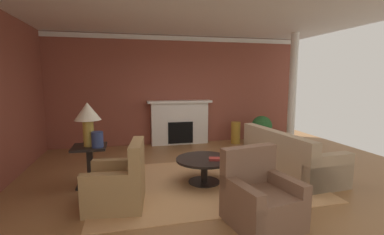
# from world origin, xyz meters

# --- Properties ---
(ground_plane) EXTENTS (9.02, 9.02, 0.00)m
(ground_plane) POSITION_xyz_m (0.00, 0.00, 0.00)
(ground_plane) COLOR olive
(wall_fireplace) EXTENTS (7.54, 0.12, 3.02)m
(wall_fireplace) POSITION_xyz_m (0.00, 2.97, 1.51)
(wall_fireplace) COLOR brown
(wall_fireplace) RESTS_ON ground_plane
(ceiling_panel) EXTENTS (7.54, 6.42, 0.06)m
(ceiling_panel) POSITION_xyz_m (0.00, 0.30, 3.05)
(ceiling_panel) COLOR white
(crown_moulding) EXTENTS (7.54, 0.08, 0.12)m
(crown_moulding) POSITION_xyz_m (0.00, 2.89, 2.94)
(crown_moulding) COLOR white
(area_rug) EXTENTS (3.76, 2.59, 0.01)m
(area_rug) POSITION_xyz_m (-0.11, -0.27, 0.01)
(area_rug) COLOR tan
(area_rug) RESTS_ON ground_plane
(fireplace) EXTENTS (1.80, 0.35, 1.24)m
(fireplace) POSITION_xyz_m (0.02, 2.76, 0.59)
(fireplace) COLOR white
(fireplace) RESTS_ON ground_plane
(sofa) EXTENTS (1.09, 2.17, 0.85)m
(sofa) POSITION_xyz_m (1.64, -0.13, 0.30)
(sofa) COLOR tan
(sofa) RESTS_ON ground_plane
(armchair_near_window) EXTENTS (0.89, 0.89, 0.95)m
(armchair_near_window) POSITION_xyz_m (-1.57, -0.84, 0.31)
(armchair_near_window) COLOR #9E7A4C
(armchair_near_window) RESTS_ON ground_plane
(armchair_facing_fireplace) EXTENTS (0.93, 0.93, 0.95)m
(armchair_facing_fireplace) POSITION_xyz_m (0.20, -1.77, 0.31)
(armchair_facing_fireplace) COLOR brown
(armchair_facing_fireplace) RESTS_ON ground_plane
(coffee_table) EXTENTS (1.00, 1.00, 0.45)m
(coffee_table) POSITION_xyz_m (-0.11, -0.27, 0.34)
(coffee_table) COLOR black
(coffee_table) RESTS_ON ground_plane
(side_table) EXTENTS (0.56, 0.56, 0.70)m
(side_table) POSITION_xyz_m (-2.06, 0.09, 0.40)
(side_table) COLOR black
(side_table) RESTS_ON ground_plane
(table_lamp) EXTENTS (0.44, 0.44, 0.75)m
(table_lamp) POSITION_xyz_m (-2.06, 0.09, 1.22)
(table_lamp) COLOR #B28E38
(table_lamp) RESTS_ON side_table
(vase_on_side_table) EXTENTS (0.20, 0.20, 0.27)m
(vase_on_side_table) POSITION_xyz_m (-1.91, -0.03, 0.83)
(vase_on_side_table) COLOR navy
(vase_on_side_table) RESTS_ON side_table
(vase_tall_corner) EXTENTS (0.26, 0.26, 0.62)m
(vase_tall_corner) POSITION_xyz_m (1.60, 2.46, 0.31)
(vase_tall_corner) COLOR #B7892D
(vase_tall_corner) RESTS_ON ground_plane
(book_red_cover) EXTENTS (0.24, 0.20, 0.04)m
(book_red_cover) POSITION_xyz_m (0.04, -0.41, 0.47)
(book_red_cover) COLOR maroon
(book_red_cover) RESTS_ON coffee_table
(potted_plant) EXTENTS (0.56, 0.56, 0.83)m
(potted_plant) POSITION_xyz_m (2.20, 2.05, 0.49)
(potted_plant) COLOR #333333
(potted_plant) RESTS_ON ground_plane
(column_white) EXTENTS (0.20, 0.20, 3.02)m
(column_white) POSITION_xyz_m (2.89, 1.74, 1.51)
(column_white) COLOR white
(column_white) RESTS_ON ground_plane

